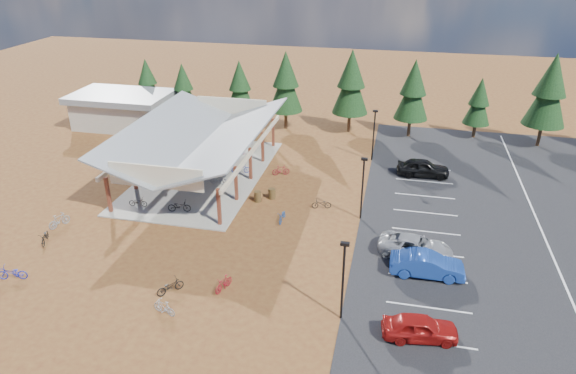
{
  "coord_description": "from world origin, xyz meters",
  "views": [
    {
      "loc": [
        7.12,
        -33.53,
        19.87
      ],
      "look_at": [
        -0.93,
        2.5,
        1.87
      ],
      "focal_mm": 32.0,
      "sensor_mm": 36.0,
      "label": 1
    }
  ],
  "objects_px": {
    "bike_8": "(45,237)",
    "bike_12": "(170,286)",
    "bike_3": "(190,150)",
    "bike_10": "(12,273)",
    "bike_2": "(184,156)",
    "car_0": "(420,327)",
    "lamp_post_1": "(363,184)",
    "trash_bin_0": "(258,196)",
    "bike_7": "(236,150)",
    "bike_13": "(164,307)",
    "car_1": "(427,265)",
    "outbuilding": "(122,109)",
    "bike_15": "(281,170)",
    "bike_5": "(218,179)",
    "bike_0": "(138,202)",
    "lamp_post_0": "(343,276)",
    "bike_16": "(322,204)",
    "bike_4": "(179,206)",
    "lamp_post_2": "(374,132)",
    "bike_9": "(59,220)",
    "bike_pavilion": "(200,136)",
    "car_2": "(416,247)",
    "bike_1": "(178,168)",
    "car_4": "(423,168)",
    "bike_6": "(241,169)",
    "bike_14": "(282,216)",
    "trash_bin_1": "(272,194)"
  },
  "relations": [
    {
      "from": "lamp_post_0",
      "to": "car_1",
      "type": "height_order",
      "value": "lamp_post_0"
    },
    {
      "from": "bike_7",
      "to": "bike_14",
      "type": "height_order",
      "value": "bike_7"
    },
    {
      "from": "bike_3",
      "to": "bike_16",
      "type": "xyz_separation_m",
      "value": [
        14.73,
        -8.17,
        -0.2
      ]
    },
    {
      "from": "lamp_post_0",
      "to": "bike_13",
      "type": "relative_size",
      "value": 3.23
    },
    {
      "from": "outbuilding",
      "to": "bike_1",
      "type": "relative_size",
      "value": 5.96
    },
    {
      "from": "lamp_post_2",
      "to": "bike_2",
      "type": "height_order",
      "value": "lamp_post_2"
    },
    {
      "from": "car_4",
      "to": "bike_2",
      "type": "bearing_deg",
      "value": 90.68
    },
    {
      "from": "bike_2",
      "to": "bike_13",
      "type": "xyz_separation_m",
      "value": [
        8.01,
        -21.8,
        -0.02
      ]
    },
    {
      "from": "outbuilding",
      "to": "lamp_post_2",
      "type": "distance_m",
      "value": 29.29
    },
    {
      "from": "trash_bin_1",
      "to": "car_2",
      "type": "bearing_deg",
      "value": -28.05
    },
    {
      "from": "bike_0",
      "to": "bike_5",
      "type": "relative_size",
      "value": 0.83
    },
    {
      "from": "bike_6",
      "to": "bike_13",
      "type": "relative_size",
      "value": 1.08
    },
    {
      "from": "bike_16",
      "to": "car_1",
      "type": "height_order",
      "value": "car_1"
    },
    {
      "from": "bike_15",
      "to": "bike_3",
      "type": "bearing_deg",
      "value": 53.33
    },
    {
      "from": "lamp_post_2",
      "to": "bike_9",
      "type": "height_order",
      "value": "lamp_post_2"
    },
    {
      "from": "lamp_post_1",
      "to": "bike_7",
      "type": "xyz_separation_m",
      "value": [
        -13.44,
        10.12,
        -2.35
      ]
    },
    {
      "from": "bike_3",
      "to": "bike_5",
      "type": "bearing_deg",
      "value": -120.85
    },
    {
      "from": "bike_6",
      "to": "bike_4",
      "type": "bearing_deg",
      "value": 145.03
    },
    {
      "from": "trash_bin_1",
      "to": "bike_9",
      "type": "relative_size",
      "value": 0.51
    },
    {
      "from": "bike_4",
      "to": "bike_8",
      "type": "relative_size",
      "value": 1.06
    },
    {
      "from": "car_2",
      "to": "bike_4",
      "type": "bearing_deg",
      "value": 91.75
    },
    {
      "from": "bike_4",
      "to": "bike_16",
      "type": "height_order",
      "value": "bike_4"
    },
    {
      "from": "bike_16",
      "to": "car_1",
      "type": "bearing_deg",
      "value": 33.04
    },
    {
      "from": "bike_0",
      "to": "bike_15",
      "type": "relative_size",
      "value": 0.95
    },
    {
      "from": "car_1",
      "to": "car_4",
      "type": "xyz_separation_m",
      "value": [
        -0.05,
        15.85,
        0.02
      ]
    },
    {
      "from": "bike_pavilion",
      "to": "car_4",
      "type": "bearing_deg",
      "value": 11.99
    },
    {
      "from": "bike_12",
      "to": "bike_10",
      "type": "bearing_deg",
      "value": 46.41
    },
    {
      "from": "bike_pavilion",
      "to": "lamp_post_2",
      "type": "bearing_deg",
      "value": 25.02
    },
    {
      "from": "bike_14",
      "to": "bike_4",
      "type": "bearing_deg",
      "value": -176.32
    },
    {
      "from": "bike_5",
      "to": "car_2",
      "type": "height_order",
      "value": "car_2"
    },
    {
      "from": "bike_pavilion",
      "to": "lamp_post_2",
      "type": "relative_size",
      "value": 3.77
    },
    {
      "from": "bike_13",
      "to": "car_1",
      "type": "bearing_deg",
      "value": 132.31
    },
    {
      "from": "bike_10",
      "to": "trash_bin_1",
      "type": "bearing_deg",
      "value": 123.0
    },
    {
      "from": "outbuilding",
      "to": "bike_15",
      "type": "height_order",
      "value": "outbuilding"
    },
    {
      "from": "bike_2",
      "to": "car_0",
      "type": "xyz_separation_m",
      "value": [
        22.54,
        -20.62,
        0.24
      ]
    },
    {
      "from": "bike_5",
      "to": "bike_12",
      "type": "bearing_deg",
      "value": -162.09
    },
    {
      "from": "outbuilding",
      "to": "trash_bin_0",
      "type": "height_order",
      "value": "outbuilding"
    },
    {
      "from": "car_0",
      "to": "bike_16",
      "type": "bearing_deg",
      "value": 21.23
    },
    {
      "from": "lamp_post_1",
      "to": "trash_bin_0",
      "type": "distance_m",
      "value": 9.07
    },
    {
      "from": "lamp_post_1",
      "to": "bike_15",
      "type": "height_order",
      "value": "lamp_post_1"
    },
    {
      "from": "bike_2",
      "to": "bike_16",
      "type": "distance_m",
      "value": 16.42
    },
    {
      "from": "outbuilding",
      "to": "car_4",
      "type": "height_order",
      "value": "outbuilding"
    },
    {
      "from": "bike_13",
      "to": "bike_4",
      "type": "bearing_deg",
      "value": -144.16
    },
    {
      "from": "bike_2",
      "to": "bike_6",
      "type": "xyz_separation_m",
      "value": [
        6.45,
        -1.88,
        0.05
      ]
    },
    {
      "from": "car_1",
      "to": "car_2",
      "type": "distance_m",
      "value": 2.29
    },
    {
      "from": "bike_4",
      "to": "bike_13",
      "type": "bearing_deg",
      "value": -172.13
    },
    {
      "from": "lamp_post_2",
      "to": "car_2",
      "type": "bearing_deg",
      "value": -75.8
    },
    {
      "from": "bike_8",
      "to": "bike_12",
      "type": "bearing_deg",
      "value": -41.0
    },
    {
      "from": "bike_7",
      "to": "bike_13",
      "type": "xyz_separation_m",
      "value": [
        3.33,
        -24.02,
        -0.15
      ]
    },
    {
      "from": "bike_3",
      "to": "bike_10",
      "type": "distance_m",
      "value": 22.26
    }
  ]
}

